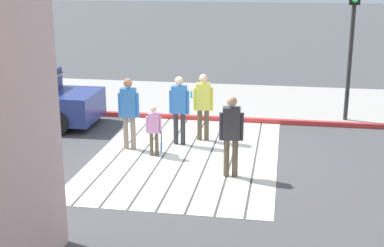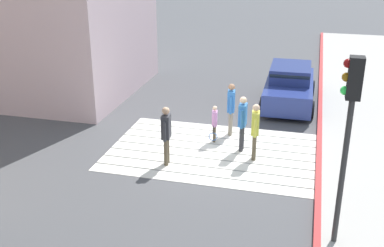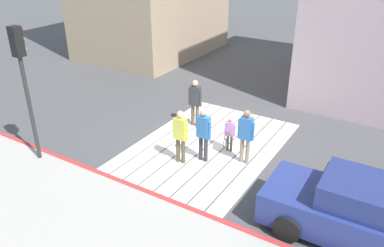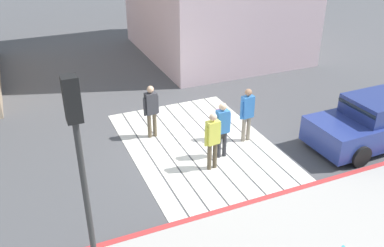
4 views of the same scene
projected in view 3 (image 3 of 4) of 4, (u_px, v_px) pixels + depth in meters
ground_plane at (207, 146)px, 13.10m from camera, size 120.00×120.00×0.00m
crosswalk_stripes at (207, 146)px, 13.09m from camera, size 6.40×4.35×0.01m
sidewalk_west at (86, 247)px, 8.79m from camera, size 4.80×40.00×0.12m
curb_painted at (149, 194)px, 10.59m from camera, size 0.16×40.00×0.13m
car_parked_near_curb at (360, 213)px, 8.82m from camera, size 2.03×4.33×1.57m
traffic_light_corner at (23, 69)px, 10.94m from camera, size 0.39×0.28×4.24m
pedestrian_adult_lead at (195, 100)px, 14.05m from camera, size 0.26×0.52×1.80m
pedestrian_adult_trailing at (180, 133)px, 11.73m from camera, size 0.26×0.51×1.77m
pedestrian_adult_side at (246, 133)px, 11.70m from camera, size 0.26×0.52×1.80m
pedestrian_teen_behind at (204, 131)px, 11.82m from camera, size 0.23×0.52×1.78m
pedestrian_child_with_racket at (230, 132)px, 12.51m from camera, size 0.28×0.40×1.25m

